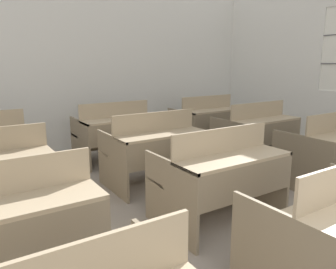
{
  "coord_description": "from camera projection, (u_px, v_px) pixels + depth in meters",
  "views": [
    {
      "loc": [
        -1.9,
        0.48,
        1.51
      ],
      "look_at": [
        -0.04,
        3.33,
        0.76
      ],
      "focal_mm": 35.0,
      "sensor_mm": 36.0,
      "label": 1
    }
  ],
  "objects": [
    {
      "name": "bench_third_center",
      "position": [
        154.0,
        148.0,
        4.07
      ],
      "size": [
        1.13,
        0.82,
        0.92
      ],
      "color": "#7D6D56",
      "rests_on": "ground_plane"
    },
    {
      "name": "bench_third_right",
      "position": [
        256.0,
        132.0,
        5.05
      ],
      "size": [
        1.13,
        0.82,
        0.92
      ],
      "color": "#80715A",
      "rests_on": "ground_plane"
    },
    {
      "name": "bench_back_right",
      "position": [
        206.0,
        121.0,
        6.03
      ],
      "size": [
        1.13,
        0.82,
        0.92
      ],
      "color": "#82735C",
      "rests_on": "ground_plane"
    },
    {
      "name": "bench_second_left",
      "position": [
        7.0,
        227.0,
        2.12
      ],
      "size": [
        1.13,
        0.82,
        0.92
      ],
      "color": "#81725B",
      "rests_on": "ground_plane"
    },
    {
      "name": "bench_second_right",
      "position": [
        331.0,
        148.0,
        4.06
      ],
      "size": [
        1.13,
        0.82,
        0.92
      ],
      "color": "#7B6C55",
      "rests_on": "ground_plane"
    },
    {
      "name": "wastepaper_bin",
      "position": [
        234.0,
        123.0,
        7.33
      ],
      "size": [
        0.3,
        0.3,
        0.38
      ],
      "color": "#474C51",
      "rests_on": "ground_plane"
    },
    {
      "name": "bench_back_center",
      "position": [
        115.0,
        131.0,
        5.08
      ],
      "size": [
        1.13,
        0.82,
        0.92
      ],
      "color": "#83735C",
      "rests_on": "ground_plane"
    },
    {
      "name": "wall_back",
      "position": [
        80.0,
        64.0,
        5.68
      ],
      "size": [
        7.21,
        0.06,
        2.96
      ],
      "color": "silver",
      "rests_on": "ground_plane"
    },
    {
      "name": "bench_second_center",
      "position": [
        220.0,
        175.0,
        3.11
      ],
      "size": [
        1.13,
        0.82,
        0.92
      ],
      "color": "#81715A",
      "rests_on": "ground_plane"
    }
  ]
}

